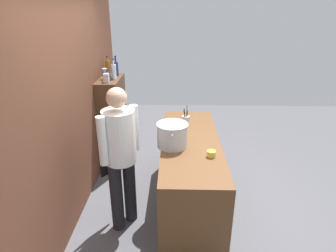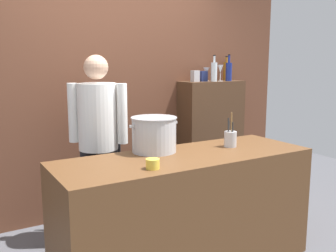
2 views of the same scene
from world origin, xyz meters
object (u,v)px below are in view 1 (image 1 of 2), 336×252
at_px(stockpot_large, 172,135).
at_px(utensil_crock, 186,120).
at_px(wine_glass_wide, 105,71).
at_px(wine_bottle_cobalt, 116,68).
at_px(chef, 120,151).
at_px(butter_jar, 211,154).
at_px(spice_tin_silver, 106,78).
at_px(wine_bottle_amber, 108,67).
at_px(wine_bottle_clear, 114,71).
at_px(wine_glass_short, 114,69).
at_px(spice_tin_navy, 107,76).

bearing_deg(stockpot_large, utensil_crock, -15.34).
xyz_separation_m(utensil_crock, wine_glass_wide, (0.63, 1.20, 0.52)).
bearing_deg(wine_bottle_cobalt, chef, -168.81).
height_order(butter_jar, spice_tin_silver, spice_tin_silver).
height_order(chef, wine_bottle_amber, wine_bottle_amber).
xyz_separation_m(utensil_crock, butter_jar, (-0.87, -0.25, -0.04)).
bearing_deg(wine_glass_wide, chef, -162.69).
height_order(chef, butter_jar, chef).
xyz_separation_m(chef, wine_bottle_clear, (1.52, 0.33, 0.53)).
bearing_deg(wine_bottle_clear, wine_bottle_cobalt, 3.07).
height_order(wine_bottle_cobalt, wine_glass_wide, wine_bottle_cobalt).
height_order(wine_bottle_amber, wine_glass_short, wine_bottle_amber).
bearing_deg(wine_bottle_amber, chef, -164.92).
bearing_deg(spice_tin_navy, butter_jar, -135.33).
height_order(wine_bottle_clear, spice_tin_navy, wine_bottle_clear).
bearing_deg(chef, wine_bottle_cobalt, -130.51).
relative_size(wine_glass_short, spice_tin_silver, 1.50).
distance_m(wine_glass_short, spice_tin_silver, 0.32).
relative_size(utensil_crock, spice_tin_silver, 2.31).
distance_m(chef, wine_bottle_amber, 1.97).
height_order(stockpot_large, wine_bottle_cobalt, wine_bottle_cobalt).
height_order(chef, stockpot_large, chef).
bearing_deg(spice_tin_silver, wine_glass_wide, 18.36).
xyz_separation_m(chef, spice_tin_silver, (1.31, 0.40, 0.48)).
bearing_deg(wine_bottle_clear, butter_jar, -138.97).
xyz_separation_m(wine_bottle_amber, wine_glass_short, (-0.21, -0.15, 0.02)).
distance_m(wine_bottle_amber, spice_tin_silver, 0.53).
xyz_separation_m(wine_glass_wide, spice_tin_navy, (-0.09, -0.05, -0.05)).
distance_m(wine_bottle_cobalt, spice_tin_navy, 0.33).
bearing_deg(wine_bottle_amber, spice_tin_navy, -169.64).
bearing_deg(chef, butter_jar, 129.06).
height_order(stockpot_large, spice_tin_navy, spice_tin_navy).
distance_m(butter_jar, wine_glass_short, 2.16).
xyz_separation_m(wine_bottle_cobalt, spice_tin_silver, (-0.44, 0.06, -0.05)).
relative_size(stockpot_large, wine_bottle_amber, 1.44).
bearing_deg(spice_tin_silver, utensil_crock, -110.55).
relative_size(utensil_crock, spice_tin_navy, 2.48).
bearing_deg(spice_tin_navy, wine_bottle_amber, 10.36).
height_order(chef, wine_bottle_cobalt, wine_bottle_cobalt).
xyz_separation_m(stockpot_large, spice_tin_navy, (1.17, 0.98, 0.40)).
relative_size(chef, wine_bottle_clear, 5.58).
xyz_separation_m(chef, spice_tin_navy, (1.43, 0.42, 0.47)).
relative_size(chef, wine_bottle_amber, 5.71).
distance_m(stockpot_large, butter_jar, 0.50).
bearing_deg(wine_glass_wide, wine_bottle_amber, 3.73).
distance_m(chef, spice_tin_navy, 1.56).
relative_size(chef, spice_tin_navy, 14.24).
height_order(wine_glass_short, spice_tin_silver, wine_glass_short).
distance_m(chef, wine_bottle_clear, 1.64).
relative_size(wine_bottle_amber, wine_bottle_clear, 0.98).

